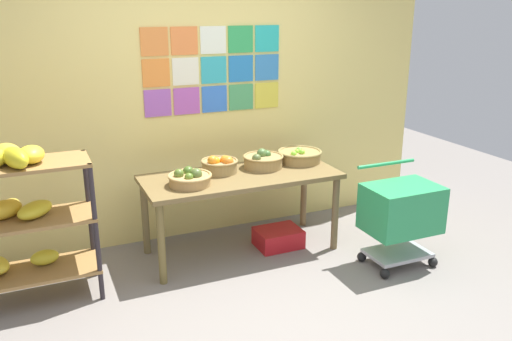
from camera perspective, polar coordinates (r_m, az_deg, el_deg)
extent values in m
plane|color=slate|center=(3.81, 2.65, -15.66)|extent=(9.27, 9.27, 0.00)
cube|color=#E7D072|center=(4.79, -6.01, 9.10)|extent=(4.56, 0.06, 2.78)
cube|color=orange|center=(4.61, -10.94, 13.52)|extent=(0.23, 0.01, 0.23)
cube|color=orange|center=(4.67, -7.76, 13.72)|extent=(0.23, 0.01, 0.23)
cube|color=white|center=(4.75, -4.66, 13.88)|extent=(0.23, 0.01, 0.23)
cube|color=green|center=(4.84, -1.68, 14.00)|extent=(0.23, 0.01, 0.23)
cube|color=#26B2A7|center=(4.94, 1.20, 14.07)|extent=(0.23, 0.01, 0.23)
cube|color=orange|center=(4.63, -10.75, 10.33)|extent=(0.23, 0.01, 0.23)
cube|color=#ECE9CC|center=(4.69, -7.63, 10.57)|extent=(0.23, 0.01, 0.23)
cube|color=#2EA7B4|center=(4.77, -4.59, 10.78)|extent=(0.23, 0.01, 0.23)
cube|color=#2475BC|center=(4.86, -1.65, 10.95)|extent=(0.23, 0.01, 0.23)
cube|color=#327ABC|center=(4.96, 1.18, 11.09)|extent=(0.23, 0.01, 0.23)
cube|color=#9D54B4|center=(4.67, -10.57, 7.17)|extent=(0.23, 0.01, 0.23)
cube|color=#AC51B0|center=(4.73, -7.50, 7.46)|extent=(0.23, 0.01, 0.23)
cube|color=blue|center=(4.81, -4.51, 7.71)|extent=(0.23, 0.01, 0.23)
cube|color=#43995D|center=(4.90, -1.62, 7.94)|extent=(0.23, 0.01, 0.23)
cube|color=gold|center=(5.00, 1.16, 8.13)|extent=(0.23, 0.01, 0.23)
cylinder|color=#272226|center=(3.94, -16.86, -6.58)|extent=(0.04, 0.04, 1.05)
cylinder|color=#272226|center=(4.30, -17.52, -4.62)|extent=(0.04, 0.04, 1.05)
cube|color=olive|center=(4.23, -22.93, -10.06)|extent=(0.93, 0.42, 0.03)
ellipsoid|color=yellow|center=(4.26, -21.86, -8.70)|extent=(0.21, 0.15, 0.11)
cube|color=olive|center=(4.07, -23.60, -4.97)|extent=(0.93, 0.42, 0.02)
ellipsoid|color=yellow|center=(4.11, -25.77, -3.87)|extent=(0.33, 0.27, 0.13)
ellipsoid|color=gold|center=(4.18, -25.15, -3.65)|extent=(0.21, 0.30, 0.10)
ellipsoid|color=yellow|center=(4.06, -22.77, -3.92)|extent=(0.32, 0.33, 0.11)
cube|color=olive|center=(3.94, -24.31, 0.49)|extent=(0.93, 0.42, 0.02)
ellipsoid|color=yellow|center=(3.90, -23.14, 1.59)|extent=(0.20, 0.24, 0.12)
ellipsoid|color=yellow|center=(3.82, -24.57, 1.26)|extent=(0.23, 0.32, 0.14)
ellipsoid|color=gold|center=(3.95, -25.24, 1.66)|extent=(0.26, 0.31, 0.14)
cube|color=brown|center=(4.47, -1.66, -0.69)|extent=(1.67, 0.70, 0.04)
cylinder|color=brown|center=(4.13, -10.18, -7.83)|extent=(0.06, 0.06, 0.67)
cylinder|color=brown|center=(4.68, 8.55, -4.62)|extent=(0.06, 0.06, 0.67)
cylinder|color=brown|center=(4.65, -11.88, -4.99)|extent=(0.06, 0.06, 0.67)
cylinder|color=brown|center=(5.15, 5.18, -2.43)|extent=(0.06, 0.06, 0.67)
cylinder|color=#9B7C46|center=(4.83, 4.74, 1.49)|extent=(0.38, 0.38, 0.10)
torus|color=olive|center=(4.82, 4.75, 2.04)|extent=(0.40, 0.40, 0.02)
sphere|color=#84D032|center=(4.75, 4.99, 2.00)|extent=(0.05, 0.05, 0.05)
sphere|color=#6FC534|center=(4.81, 4.76, 2.12)|extent=(0.04, 0.04, 0.04)
sphere|color=#75C93D|center=(4.86, 4.78, 2.23)|extent=(0.05, 0.05, 0.05)
sphere|color=#74BE44|center=(4.85, 4.65, 2.27)|extent=(0.05, 0.05, 0.05)
sphere|color=#84D131|center=(4.79, 4.43, 2.03)|extent=(0.05, 0.05, 0.05)
sphere|color=#82D235|center=(4.71, 4.09, 1.82)|extent=(0.05, 0.05, 0.05)
cylinder|color=tan|center=(4.22, -7.14, -1.05)|extent=(0.33, 0.33, 0.08)
torus|color=tan|center=(4.21, -7.16, -0.54)|extent=(0.35, 0.35, 0.02)
sphere|color=#416021|center=(4.28, -7.33, -0.09)|extent=(0.09, 0.09, 0.09)
sphere|color=#506926|center=(4.20, -8.34, -0.35)|extent=(0.08, 0.08, 0.08)
sphere|color=#4E622D|center=(4.19, -6.47, -0.38)|extent=(0.09, 0.09, 0.09)
sphere|color=#506F23|center=(4.14, -7.26, -0.72)|extent=(0.07, 0.07, 0.07)
cylinder|color=#9C7F4B|center=(4.64, 0.79, 0.92)|extent=(0.34, 0.34, 0.10)
torus|color=olive|center=(4.63, 0.79, 1.53)|extent=(0.36, 0.36, 0.02)
sphere|color=#4C6E37|center=(4.65, 0.63, 1.87)|extent=(0.09, 0.09, 0.09)
sphere|color=#3D652E|center=(4.66, 1.17, 1.75)|extent=(0.08, 0.08, 0.08)
sphere|color=#516031|center=(4.55, 0.06, 1.33)|extent=(0.08, 0.08, 0.08)
cylinder|color=#987E4B|center=(4.52, -3.96, 0.42)|extent=(0.30, 0.30, 0.10)
torus|color=olive|center=(4.50, -3.98, 1.04)|extent=(0.32, 0.32, 0.02)
sphere|color=orange|center=(4.45, -3.03, 0.98)|extent=(0.09, 0.09, 0.09)
sphere|color=orange|center=(4.48, -3.36, 1.09)|extent=(0.09, 0.09, 0.09)
sphere|color=orange|center=(4.44, -4.75, 1.10)|extent=(0.08, 0.08, 0.08)
sphere|color=orange|center=(4.46, -4.42, 0.99)|extent=(0.08, 0.08, 0.08)
cube|color=red|center=(4.78, 2.42, -7.26)|extent=(0.39, 0.31, 0.16)
sphere|color=black|center=(4.39, 13.73, -10.75)|extent=(0.08, 0.08, 0.08)
sphere|color=black|center=(4.68, 18.57, -9.35)|extent=(0.08, 0.08, 0.08)
sphere|color=black|center=(4.62, 11.36, -9.12)|extent=(0.08, 0.08, 0.08)
sphere|color=black|center=(4.89, 16.11, -7.92)|extent=(0.08, 0.08, 0.08)
cube|color=#A5A8AD|center=(4.61, 15.05, -8.59)|extent=(0.51, 0.34, 0.03)
cube|color=#299456|center=(4.45, 15.45, -3.95)|extent=(0.59, 0.42, 0.38)
cylinder|color=#299456|center=(4.53, 13.90, 0.71)|extent=(0.56, 0.03, 0.03)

